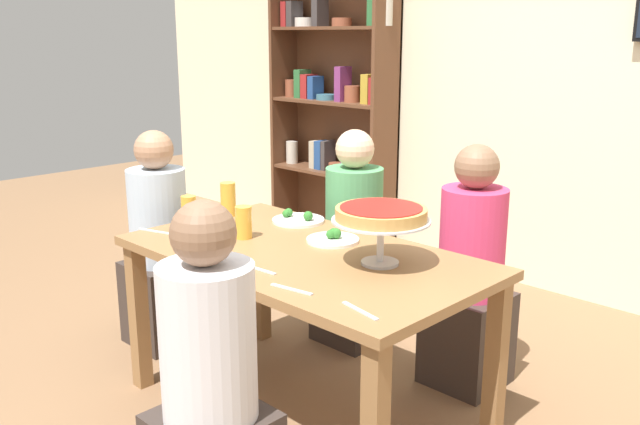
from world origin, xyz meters
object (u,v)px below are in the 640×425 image
object	(u,v)px
salad_plate_near_diner	(298,219)
diner_head_west	(160,255)
diner_far_right	(470,285)
beer_glass_amber_spare	(228,199)
cutlery_fork_far	(292,289)
diner_far_left	(354,253)
water_glass_clear_near	(214,253)
deep_dish_pizza_stand	(381,217)
bookshelf	(335,99)
cutlery_fork_near	(155,231)
beer_glass_amber_short	(244,222)
dining_table	(303,273)
cutlery_knife_near	(360,311)
salad_plate_far_diner	(333,238)
diner_near_right	(211,403)
cutlery_knife_far	(258,269)
beer_glass_amber_tall	(189,214)

from	to	relation	value
salad_plate_near_diner	diner_head_west	bearing A→B (deg)	-154.17
diner_far_right	beer_glass_amber_spare	world-z (taller)	diner_far_right
beer_glass_amber_spare	cutlery_fork_far	xyz separation A→B (m)	(0.98, -0.49, -0.08)
diner_far_left	water_glass_clear_near	size ratio (longest dim) A/B	12.58
diner_head_west	deep_dish_pizza_stand	distance (m)	1.46
bookshelf	cutlery_fork_near	xyz separation A→B (m)	(1.02, -2.29, -0.38)
diner_head_west	beer_glass_amber_short	xyz separation A→B (m)	(0.73, -0.02, 0.32)
dining_table	cutlery_knife_near	world-z (taller)	cutlery_knife_near
beer_glass_amber_short	dining_table	bearing A→B (deg)	8.00
beer_glass_amber_short	salad_plate_far_diner	bearing A→B (deg)	36.90
water_glass_clear_near	diner_far_right	bearing A→B (deg)	65.30
water_glass_clear_near	cutlery_fork_far	world-z (taller)	water_glass_clear_near
diner_near_right	cutlery_knife_near	distance (m)	0.56
diner_head_west	salad_plate_near_diner	world-z (taller)	diner_head_west
diner_head_west	cutlery_knife_near	bearing A→B (deg)	-9.95
cutlery_fork_near	cutlery_knife_near	xyz separation A→B (m)	(1.29, -0.05, 0.00)
diner_head_west	cutlery_fork_near	world-z (taller)	diner_head_west
deep_dish_pizza_stand	water_glass_clear_near	size ratio (longest dim) A/B	4.23
salad_plate_far_diner	water_glass_clear_near	xyz separation A→B (m)	(-0.13, -0.55, 0.03)
diner_far_left	cutlery_fork_far	xyz separation A→B (m)	(0.63, -1.05, 0.25)
bookshelf	beer_glass_amber_spare	distance (m)	2.15
diner_near_right	cutlery_knife_far	xyz separation A→B (m)	(-0.31, 0.47, 0.25)
beer_glass_amber_spare	cutlery_knife_near	bearing A→B (deg)	-19.99
cutlery_fork_near	cutlery_knife_near	distance (m)	1.29
beer_glass_amber_short	cutlery_fork_far	world-z (taller)	beer_glass_amber_short
diner_head_west	beer_glass_amber_tall	size ratio (longest dim) A/B	6.85
cutlery_fork_near	cutlery_knife_far	xyz separation A→B (m)	(0.74, -0.01, 0.00)
dining_table	diner_far_left	bearing A→B (deg)	116.05
diner_near_right	beer_glass_amber_tall	size ratio (longest dim) A/B	6.85
diner_near_right	diner_far_left	world-z (taller)	same
diner_head_west	beer_glass_amber_short	world-z (taller)	diner_head_west
salad_plate_far_diner	cutlery_knife_near	bearing A→B (deg)	-40.20
deep_dish_pizza_stand	cutlery_fork_far	world-z (taller)	deep_dish_pizza_stand
beer_glass_amber_tall	beer_glass_amber_short	bearing A→B (deg)	22.96
dining_table	salad_plate_near_diner	size ratio (longest dim) A/B	6.11
cutlery_knife_far	water_glass_clear_near	bearing A→B (deg)	-160.33
dining_table	salad_plate_far_diner	bearing A→B (deg)	93.35
diner_near_right	cutlery_knife_near	xyz separation A→B (m)	(0.24, 0.44, 0.25)
bookshelf	cutlery_fork_near	size ratio (longest dim) A/B	12.29
beer_glass_amber_tall	cutlery_fork_near	distance (m)	0.18
diner_near_right	cutlery_knife_far	bearing A→B (deg)	33.53
diner_far_left	cutlery_fork_near	bearing A→B (deg)	-19.91
beer_glass_amber_spare	water_glass_clear_near	bearing A→B (deg)	-42.43
cutlery_knife_far	cutlery_knife_near	bearing A→B (deg)	-7.32
diner_near_right	beer_glass_amber_short	distance (m)	1.03
diner_near_right	beer_glass_amber_tall	bearing A→B (deg)	57.54
cutlery_fork_near	salad_plate_far_diner	bearing A→B (deg)	16.31
bookshelf	cutlery_fork_near	distance (m)	2.53
diner_head_west	beer_glass_amber_tall	xyz separation A→B (m)	(0.47, -0.13, 0.33)
diner_far_left	salad_plate_far_diner	world-z (taller)	diner_far_left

